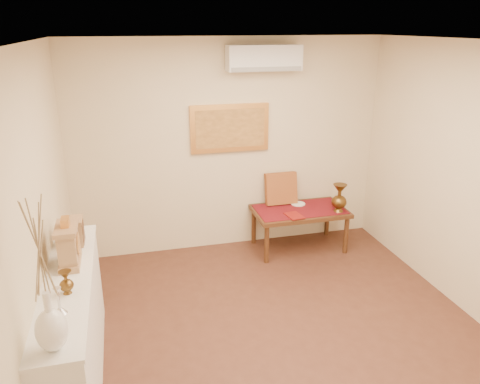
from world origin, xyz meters
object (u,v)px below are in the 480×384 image
object	(u,v)px
white_vase	(43,277)
mantel_clock	(68,245)
low_table	(300,214)
brass_urn_tall	(340,195)
display_ledge	(74,331)
wooden_chest	(74,231)

from	to	relation	value
white_vase	mantel_clock	bearing A→B (deg)	89.47
white_vase	low_table	bearing A→B (deg)	45.78
brass_urn_tall	mantel_clock	world-z (taller)	mantel_clock
display_ledge	wooden_chest	world-z (taller)	wooden_chest
white_vase	mantel_clock	world-z (taller)	white_vase
brass_urn_tall	wooden_chest	xyz separation A→B (m)	(-3.10, -1.07, 0.32)
low_table	wooden_chest	bearing A→B (deg)	-154.41
white_vase	display_ledge	world-z (taller)	white_vase
white_vase	low_table	xyz separation A→B (m)	(2.67, 2.74, -0.99)
white_vase	brass_urn_tall	distance (m)	4.09
display_ledge	low_table	xyz separation A→B (m)	(2.67, 1.88, -0.01)
white_vase	mantel_clock	distance (m)	1.15
low_table	white_vase	bearing A→B (deg)	-134.22
white_vase	mantel_clock	xyz separation A→B (m)	(0.01, 1.10, -0.33)
white_vase	display_ledge	bearing A→B (deg)	90.28
brass_urn_tall	low_table	distance (m)	0.57
low_table	brass_urn_tall	bearing A→B (deg)	-23.25
white_vase	display_ledge	size ratio (longest dim) A/B	0.49
brass_urn_tall	wooden_chest	distance (m)	3.30
brass_urn_tall	wooden_chest	world-z (taller)	wooden_chest
wooden_chest	mantel_clock	bearing A→B (deg)	-91.97
display_ledge	wooden_chest	size ratio (longest dim) A/B	8.28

